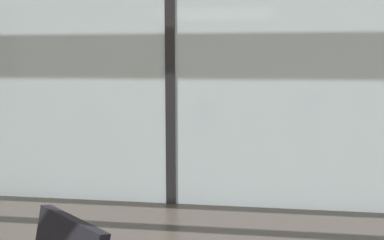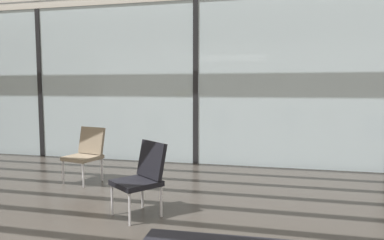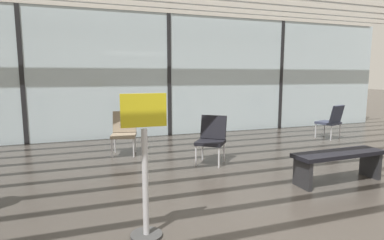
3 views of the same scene
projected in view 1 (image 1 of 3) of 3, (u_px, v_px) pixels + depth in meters
name	position (u px, v px, depth m)	size (l,w,h in m)	color
glass_curtain_wall	(171.00, 52.00, 4.49)	(14.00, 0.08, 3.21)	silver
window_mullion_1	(171.00, 52.00, 4.49)	(0.10, 0.12, 3.21)	black
parked_airplane	(290.00, 31.00, 8.46)	(11.36, 4.19, 4.19)	silver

